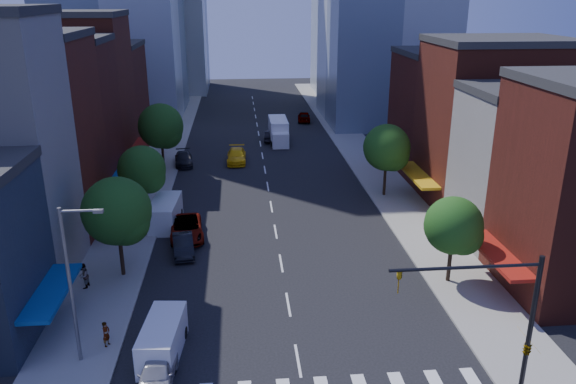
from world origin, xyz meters
name	(u,v)px	position (x,y,z in m)	size (l,w,h in m)	color
ground	(298,361)	(0.00, 0.00, 0.00)	(220.00, 220.00, 0.00)	black
sidewalk_left	(160,162)	(-12.50, 40.00, 0.07)	(5.00, 120.00, 0.15)	gray
sidewalk_right	(363,157)	(12.50, 40.00, 0.07)	(5.00, 120.00, 0.15)	gray
bldg_left_2	(18,139)	(-21.00, 20.50, 8.00)	(12.00, 9.00, 16.00)	#581F14
bldg_left_3	(50,123)	(-21.00, 29.00, 7.50)	(12.00, 8.00, 15.00)	#4F1C13
bldg_left_4	(73,97)	(-21.00, 37.50, 8.50)	(12.00, 9.00, 17.00)	#581F14
bldg_left_5	(95,100)	(-21.00, 47.00, 6.50)	(12.00, 10.00, 13.00)	#4F1C13
bldg_right_1	(538,169)	(21.00, 15.00, 6.00)	(12.00, 8.00, 12.00)	#B3ADA5
bldg_right_2	(492,126)	(21.00, 24.00, 7.50)	(12.00, 10.00, 15.00)	#581F14
bldg_right_3	(452,115)	(21.00, 34.00, 6.50)	(12.00, 10.00, 13.00)	#4F1C13
traffic_signal	(518,333)	(9.94, -4.50, 4.16)	(7.24, 2.24, 8.00)	black
streetlight	(73,277)	(-11.81, 1.00, 5.28)	(2.25, 0.25, 9.00)	slate
tree_left_near	(119,214)	(-11.35, 10.92, 4.87)	(4.80, 4.80, 7.30)	black
tree_left_mid	(144,171)	(-11.35, 21.92, 4.53)	(4.20, 4.20, 6.65)	black
tree_left_far	(162,128)	(-11.35, 35.92, 5.20)	(5.00, 5.00, 7.75)	black
tree_right_near	(456,228)	(11.65, 7.92, 4.19)	(4.00, 4.00, 6.20)	black
tree_right_far	(388,149)	(11.65, 25.92, 4.86)	(4.60, 4.60, 7.20)	black
parked_car_front	(157,372)	(-7.50, -1.33, 0.76)	(1.79, 4.44, 1.51)	#9D9DA1
parked_car_second	(183,245)	(-7.50, 14.40, 0.73)	(1.54, 4.41, 1.45)	black
parked_car_third	(186,228)	(-7.50, 17.49, 0.80)	(2.67, 5.79, 1.61)	#999999
parked_car_rear	(184,159)	(-9.50, 38.89, 0.73)	(2.04, 5.02, 1.46)	black
cargo_van_near	(162,340)	(-7.51, 1.10, 1.02)	(2.40, 5.02, 2.07)	white
cargo_van_far	(165,214)	(-9.51, 20.16, 1.15)	(2.53, 5.56, 2.31)	white
taxi	(237,156)	(-3.24, 39.41, 0.80)	(2.24, 5.50, 1.60)	yellow
traffic_car_oncoming	(271,136)	(1.50, 49.46, 0.72)	(1.52, 4.36, 1.44)	black
traffic_car_far	(304,117)	(7.56, 61.43, 0.81)	(1.91, 4.76, 1.62)	#999999
box_truck	(279,132)	(2.54, 48.55, 1.49)	(2.47, 7.82, 3.15)	white
pedestrian_near	(106,334)	(-10.81, 2.21, 0.91)	(0.56, 0.36, 1.52)	#999999
pedestrian_far	(83,276)	(-13.78, 9.23, 1.05)	(0.87, 0.68, 1.80)	#999999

